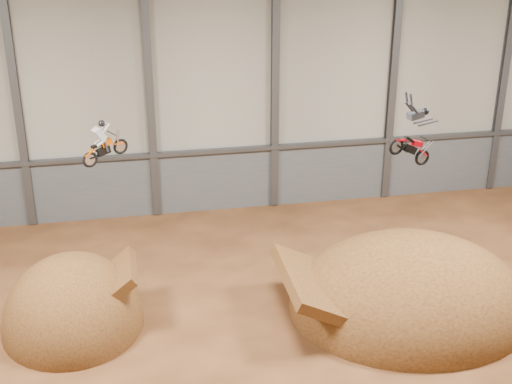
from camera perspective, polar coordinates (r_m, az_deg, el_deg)
floor at (r=27.81m, az=1.15°, el=-14.00°), size 40.00×40.00×0.00m
back_wall at (r=38.23m, az=-3.48°, el=8.29°), size 40.00×0.10×14.00m
lower_band_back at (r=39.80m, az=-3.28°, el=0.93°), size 39.80×0.18×3.50m
steel_rail at (r=39.02m, az=-3.30°, el=3.30°), size 39.80×0.35×0.20m
steel_column_1 at (r=38.11m, az=-18.62°, el=7.07°), size 0.40×0.36×13.90m
steel_column_2 at (r=37.77m, az=-8.50°, el=7.89°), size 0.40×0.36×13.90m
steel_column_3 at (r=38.59m, az=1.53°, el=8.47°), size 0.40×0.36×13.90m
steel_column_4 at (r=40.51m, az=10.89°, el=8.77°), size 0.40×0.36×13.90m
steel_column_5 at (r=43.38m, az=19.22°, el=8.85°), size 0.40×0.36×13.90m
takeoff_ramp at (r=31.28m, az=-14.33°, el=-10.13°), size 5.84×6.74×5.84m
landing_ramp at (r=32.11m, az=12.08°, el=-8.95°), size 10.50×9.29×6.06m
fmx_rider_a at (r=29.95m, az=-11.95°, el=4.22°), size 2.49×1.83×2.23m
fmx_rider_b at (r=26.58m, az=12.08°, el=4.83°), size 3.45×1.55×3.20m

